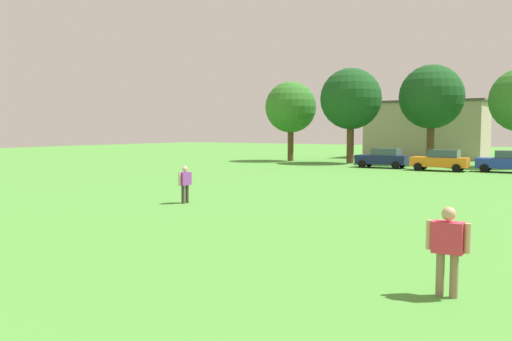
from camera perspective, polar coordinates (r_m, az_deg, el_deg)
name	(u,v)px	position (r m, az deg, el deg)	size (l,w,h in m)	color
ground_plane	(410,187)	(32.03, 16.00, -1.68)	(160.00, 160.00, 0.00)	#4C9338
adult_bystander	(448,244)	(11.24, 19.65, -7.30)	(0.85, 0.33, 1.78)	#8C7259
bystander_midfield	(185,181)	(24.12, -7.53, -1.13)	(0.37, 0.79, 1.67)	#3F3833
parked_car_navy_0	(383,158)	(47.36, 13.30, 1.31)	(4.30, 2.02, 1.68)	#141E4C
parked_car_orange_1	(441,160)	(45.15, 18.97, 1.05)	(4.30, 2.02, 1.68)	orange
parked_car_blue_2	(508,161)	(45.39, 25.13, 0.89)	(4.30, 2.02, 1.68)	#1E38AD
tree_far_left	(291,107)	(56.17, 3.70, 6.68)	(5.29, 5.29, 8.24)	brown
tree_left	(351,99)	(53.00, 10.01, 7.45)	(5.89, 5.89, 9.18)	brown
tree_center_left	(432,97)	(53.52, 18.09, 7.40)	(6.00, 6.00, 9.35)	brown
house_left	(427,130)	(64.46, 17.63, 4.14)	(13.14, 7.36, 6.48)	tan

